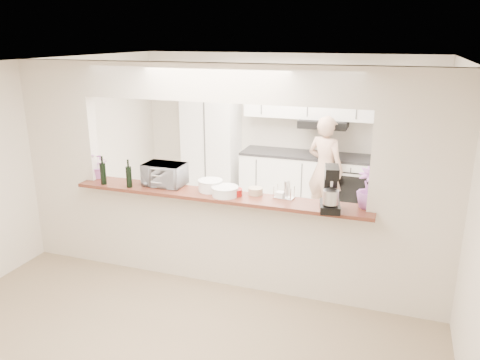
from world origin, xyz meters
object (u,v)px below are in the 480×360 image
at_px(refrigerator, 410,168).
at_px(toaster_oven, 165,174).
at_px(stand_mixer, 331,190).
at_px(person, 325,169).

distance_m(refrigerator, toaster_oven, 3.80).
height_order(toaster_oven, stand_mixer, stand_mixer).
relative_size(toaster_oven, stand_mixer, 1.03).
relative_size(toaster_oven, person, 0.29).
height_order(toaster_oven, person, person).
xyz_separation_m(toaster_oven, person, (1.52, 2.25, -0.40)).
distance_m(toaster_oven, person, 2.75).
bearing_deg(toaster_oven, person, 56.04).
bearing_deg(stand_mixer, person, 99.85).
bearing_deg(refrigerator, stand_mixer, -106.08).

